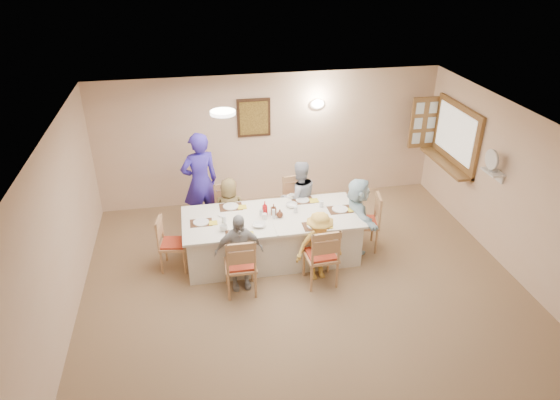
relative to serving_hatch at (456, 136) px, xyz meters
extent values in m
plane|color=#826E52|center=(-3.21, -2.40, -1.50)|extent=(7.00, 7.00, 0.00)
plane|color=beige|center=(-3.21, 1.10, -0.25)|extent=(6.50, 0.00, 6.50)
plane|color=beige|center=(-6.46, -2.40, -0.25)|extent=(0.00, 7.00, 7.00)
plane|color=beige|center=(0.04, -2.40, -0.25)|extent=(0.00, 7.00, 7.00)
plane|color=white|center=(-3.21, -2.40, 1.00)|extent=(7.00, 7.00, 0.00)
cube|color=#352012|center=(-3.51, 1.07, 0.20)|extent=(0.62, 0.04, 0.72)
cube|color=black|center=(-3.51, 1.05, 0.20)|extent=(0.52, 0.02, 0.62)
ellipsoid|color=white|center=(-2.31, 1.04, 0.40)|extent=(0.26, 0.09, 0.18)
cylinder|color=white|center=(-4.21, -0.90, 0.97)|extent=(0.36, 0.36, 0.05)
cube|color=brown|center=(0.00, 0.00, 0.00)|extent=(0.06, 1.50, 1.15)
cube|color=brown|center=(-0.12, 0.00, -0.53)|extent=(0.30, 1.50, 0.05)
cube|color=brown|center=(-0.26, 0.76, 0.00)|extent=(0.55, 0.04, 1.00)
cube|color=white|center=(-0.08, -1.35, -0.10)|extent=(0.22, 0.36, 0.03)
cube|color=beige|center=(-3.54, -0.98, -1.12)|extent=(2.79, 1.18, 0.76)
imported|color=brown|center=(-4.14, -0.30, -0.93)|extent=(0.60, 0.43, 1.14)
imported|color=#9DA3B1|center=(-2.94, -0.30, -0.83)|extent=(0.80, 0.69, 1.35)
imported|color=#A3A3A3|center=(-4.14, -1.66, -0.89)|extent=(0.74, 0.34, 1.22)
imported|color=gold|center=(-2.94, -1.66, -0.94)|extent=(0.81, 0.57, 1.13)
imported|color=#CAEBF6|center=(-2.12, -0.98, -0.86)|extent=(1.23, 0.51, 1.28)
imported|color=#3526A9|center=(-4.59, 0.17, -0.60)|extent=(0.90, 0.81, 1.81)
cube|color=#472B19|center=(-4.14, -1.40, -0.74)|extent=(0.33, 0.24, 0.01)
cylinder|color=white|center=(-4.14, -1.40, -0.73)|extent=(0.25, 0.25, 0.02)
cube|color=yellow|center=(-3.96, -1.45, -0.73)|extent=(0.14, 0.14, 0.01)
cube|color=#472B19|center=(-2.94, -1.40, -0.74)|extent=(0.37, 0.27, 0.01)
cylinder|color=white|center=(-2.94, -1.40, -0.73)|extent=(0.26, 0.26, 0.02)
cube|color=yellow|center=(-2.76, -1.45, -0.73)|extent=(0.15, 0.15, 0.01)
cube|color=#472B19|center=(-4.14, -0.56, -0.74)|extent=(0.37, 0.27, 0.01)
cylinder|color=white|center=(-4.14, -0.56, -0.73)|extent=(0.25, 0.25, 0.02)
cube|color=yellow|center=(-3.96, -0.61, -0.73)|extent=(0.14, 0.14, 0.01)
cube|color=#472B19|center=(-2.94, -0.56, -0.74)|extent=(0.36, 0.26, 0.01)
cylinder|color=white|center=(-2.94, -0.56, -0.73)|extent=(0.22, 0.22, 0.01)
cube|color=yellow|center=(-2.76, -0.61, -0.73)|extent=(0.15, 0.15, 0.01)
cube|color=#472B19|center=(-4.64, -0.98, -0.74)|extent=(0.34, 0.25, 0.01)
cylinder|color=white|center=(-4.64, -0.98, -0.73)|extent=(0.24, 0.24, 0.02)
cube|color=yellow|center=(-4.46, -1.03, -0.73)|extent=(0.13, 0.13, 0.01)
cube|color=#472B19|center=(-2.42, -0.98, -0.74)|extent=(0.38, 0.28, 0.01)
cylinder|color=white|center=(-2.42, -0.98, -0.73)|extent=(0.26, 0.26, 0.02)
cube|color=yellow|center=(-2.24, -1.03, -0.73)|extent=(0.13, 0.13, 0.01)
imported|color=white|center=(-4.32, -1.27, -0.69)|extent=(0.14, 0.14, 0.10)
imported|color=white|center=(-3.11, -0.46, -0.70)|extent=(0.11, 0.11, 0.09)
imported|color=white|center=(-3.78, -1.25, -0.72)|extent=(0.29, 0.29, 0.05)
imported|color=white|center=(-3.17, -0.73, -0.71)|extent=(0.32, 0.32, 0.06)
imported|color=#AA0E12|center=(-3.64, -0.92, -0.62)|extent=(0.11, 0.12, 0.24)
imported|color=#502715|center=(-3.50, -0.93, -0.65)|extent=(0.09, 0.09, 0.18)
imported|color=#502715|center=(-3.42, -1.03, -0.67)|extent=(0.17, 0.17, 0.14)
cylinder|color=silver|center=(-3.69, -0.93, -0.68)|extent=(0.07, 0.07, 0.10)
camera|label=1|loc=(-4.68, -7.69, 3.17)|focal=32.00mm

